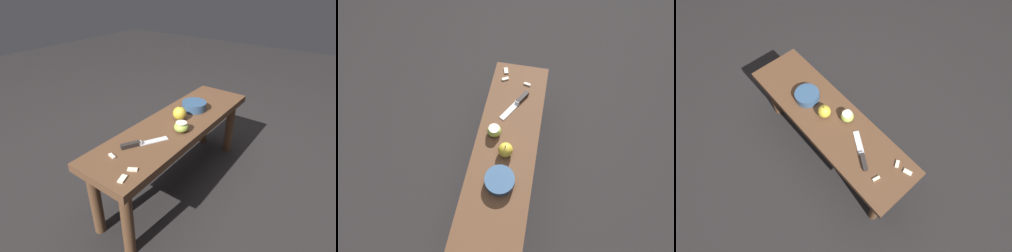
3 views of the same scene
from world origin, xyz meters
The scene contains 9 objects.
ground_plane centered at (0.00, 0.00, 0.00)m, with size 8.00×8.00×0.00m, color black.
wooden_bench centered at (0.00, 0.00, 0.35)m, with size 1.13×0.32×0.42m.
knife centered at (-0.29, 0.02, 0.42)m, with size 0.21×0.14×0.02m.
apple_whole centered at (0.04, 0.01, 0.45)m, with size 0.07×0.07×0.08m.
apple_cut centered at (-0.07, -0.07, 0.44)m, with size 0.07×0.07×0.05m.
apple_slice_near_knife centered at (-0.42, 0.05, 0.42)m, with size 0.02×0.04×0.01m.
apple_slice_center centered at (-0.44, -0.09, 0.42)m, with size 0.04×0.04×0.01m.
apple_slice_near_bowl centered at (-0.50, -0.09, 0.42)m, with size 0.05×0.03×0.01m.
bowl centered at (0.19, 0.01, 0.44)m, with size 0.14×0.14×0.05m.
Camera 1 is at (-1.02, -0.69, 1.09)m, focal length 28.00 mm.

